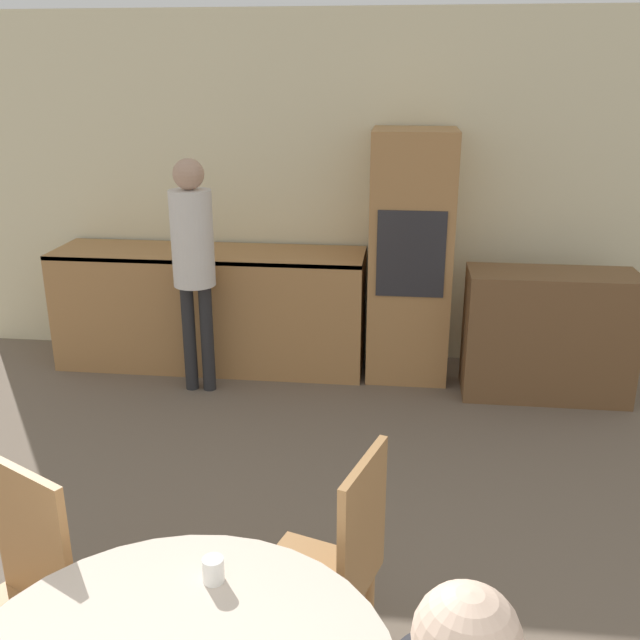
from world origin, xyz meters
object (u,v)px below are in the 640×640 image
sideboard (548,335)px  cup (213,570)px  person_standing (193,249)px  chair_far_left (15,597)px  chair_far_right (338,564)px  oven_unit (410,257)px

sideboard → cup: sideboard is taller
sideboard → person_standing: bearing=-175.4°
person_standing → cup: (0.89, -2.91, -0.23)m
chair_far_left → person_standing: size_ratio=0.59×
chair_far_right → person_standing: person_standing is taller
chair_far_left → person_standing: bearing=121.8°
chair_far_left → sideboard: bearing=81.1°
oven_unit → chair_far_left: (-1.28, -3.28, -0.36)m
oven_unit → person_standing: size_ratio=1.10×
oven_unit → person_standing: bearing=-161.6°
person_standing → oven_unit: bearing=18.4°
chair_far_right → cup: chair_far_right is taller
sideboard → cup: size_ratio=14.82×
oven_unit → person_standing: oven_unit is taller
oven_unit → cup: oven_unit is taller
chair_far_right → cup: (-0.33, -0.41, 0.27)m
person_standing → cup: 3.05m
sideboard → person_standing: (-2.43, -0.20, 0.59)m
sideboard → person_standing: 2.51m
oven_unit → chair_far_left: bearing=-111.3°
chair_far_right → oven_unit: bearing=-166.9°
oven_unit → sideboard: bearing=-16.9°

